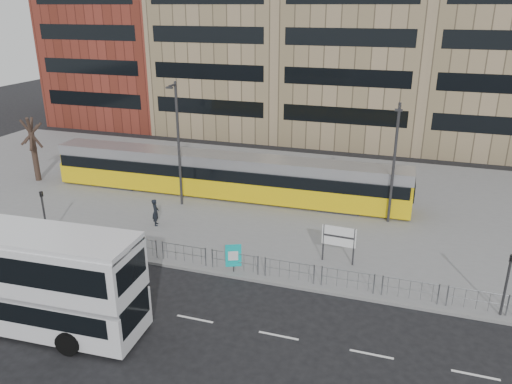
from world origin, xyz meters
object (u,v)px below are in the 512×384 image
(lamp_post_east, at_px, (394,159))
(ad_panel, at_px, (233,256))
(pedestrian, at_px, (156,212))
(tram, at_px, (225,175))
(traffic_light_east, at_px, (508,277))
(station_sign, at_px, (339,238))
(bare_tree, at_px, (28,115))
(lamp_post_west, at_px, (178,140))
(traffic_light_west, at_px, (43,209))
(double_decker_bus, at_px, (13,273))

(lamp_post_east, bearing_deg, ad_panel, -128.55)
(pedestrian, bearing_deg, ad_panel, -145.11)
(tram, bearing_deg, traffic_light_east, -31.99)
(pedestrian, bearing_deg, traffic_light_east, -125.63)
(station_sign, bearing_deg, tram, 144.09)
(bare_tree, bearing_deg, traffic_light_east, -14.93)
(lamp_post_west, bearing_deg, pedestrian, -89.60)
(tram, bearing_deg, bare_tree, -176.07)
(tram, xyz_separation_m, pedestrian, (-2.28, -6.42, -0.70))
(ad_panel, xyz_separation_m, traffic_light_east, (13.11, 0.10, 1.04))
(ad_panel, bearing_deg, tram, 89.73)
(traffic_light_west, bearing_deg, ad_panel, 4.26)
(pedestrian, height_order, bare_tree, bare_tree)
(lamp_post_east, bearing_deg, pedestrian, -160.17)
(station_sign, xyz_separation_m, lamp_post_east, (2.27, 6.52, 2.81))
(double_decker_bus, bearing_deg, station_sign, 34.77)
(traffic_light_east, bearing_deg, lamp_post_east, 135.56)
(tram, bearing_deg, lamp_post_east, -7.51)
(pedestrian, distance_m, lamp_post_west, 5.37)
(double_decker_bus, height_order, traffic_light_west, double_decker_bus)
(bare_tree, bearing_deg, traffic_light_west, -47.13)
(double_decker_bus, distance_m, ad_panel, 10.52)
(ad_panel, xyz_separation_m, lamp_post_east, (7.39, 9.27, 3.37))
(tram, xyz_separation_m, lamp_post_west, (-2.31, -2.66, 3.15))
(double_decker_bus, xyz_separation_m, traffic_light_east, (20.75, 7.19, -0.41))
(tram, relative_size, station_sign, 12.45)
(station_sign, distance_m, lamp_post_east, 7.45)
(traffic_light_west, bearing_deg, bare_tree, 138.12)
(pedestrian, height_order, traffic_light_east, traffic_light_east)
(tram, relative_size, pedestrian, 15.11)
(bare_tree, bearing_deg, tram, 5.44)
(traffic_light_east, distance_m, lamp_post_east, 11.06)
(tram, distance_m, pedestrian, 6.84)
(double_decker_bus, height_order, tram, double_decker_bus)
(tram, xyz_separation_m, lamp_post_east, (12.01, -1.26, 2.72))
(lamp_post_west, bearing_deg, tram, 49.09)
(station_sign, bearing_deg, traffic_light_west, -168.93)
(tram, height_order, pedestrian, tram)
(station_sign, height_order, lamp_post_west, lamp_post_west)
(traffic_light_west, relative_size, lamp_post_west, 0.36)
(station_sign, relative_size, traffic_light_east, 0.70)
(pedestrian, bearing_deg, lamp_post_west, -23.88)
(lamp_post_east, bearing_deg, traffic_light_west, -155.16)
(traffic_light_west, bearing_deg, lamp_post_east, 30.09)
(tram, xyz_separation_m, bare_tree, (-15.76, -1.50, 3.80))
(pedestrian, bearing_deg, tram, -43.87)
(traffic_light_west, bearing_deg, traffic_light_east, 5.00)
(lamp_post_west, distance_m, lamp_post_east, 14.39)
(pedestrian, relative_size, bare_tree, 0.24)
(double_decker_bus, xyz_separation_m, lamp_post_east, (15.03, 16.36, 1.92))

